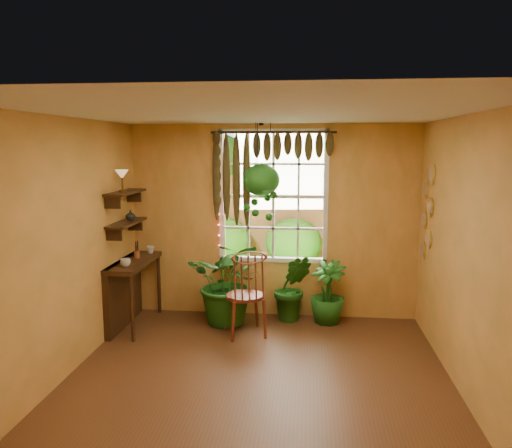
# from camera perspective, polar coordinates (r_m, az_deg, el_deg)

# --- Properties ---
(floor) EXTENTS (4.50, 4.50, 0.00)m
(floor) POSITION_cam_1_polar(r_m,az_deg,el_deg) (5.24, -0.05, -18.32)
(floor) COLOR #5A2B19
(floor) RESTS_ON ground
(ceiling) EXTENTS (4.50, 4.50, 0.00)m
(ceiling) POSITION_cam_1_polar(r_m,az_deg,el_deg) (4.67, -0.05, 12.62)
(ceiling) COLOR silver
(ceiling) RESTS_ON wall_back
(wall_back) EXTENTS (4.00, 0.00, 4.00)m
(wall_back) POSITION_cam_1_polar(r_m,az_deg,el_deg) (6.98, 1.96, 0.28)
(wall_back) COLOR #E89C4F
(wall_back) RESTS_ON floor
(wall_left) EXTENTS (0.00, 4.50, 4.50)m
(wall_left) POSITION_cam_1_polar(r_m,az_deg,el_deg) (5.37, -21.81, -2.99)
(wall_left) COLOR #E89C4F
(wall_left) RESTS_ON floor
(wall_right) EXTENTS (0.00, 4.50, 4.50)m
(wall_right) POSITION_cam_1_polar(r_m,az_deg,el_deg) (4.98, 23.55, -4.00)
(wall_right) COLOR #E89C4F
(wall_right) RESTS_ON floor
(window) EXTENTS (1.52, 0.10, 1.86)m
(window) POSITION_cam_1_polar(r_m,az_deg,el_deg) (6.97, 1.99, 3.17)
(window) COLOR white
(window) RESTS_ON wall_back
(valance_vine) EXTENTS (1.70, 0.12, 1.10)m
(valance_vine) POSITION_cam_1_polar(r_m,az_deg,el_deg) (6.82, 1.23, 7.90)
(valance_vine) COLOR #34200E
(valance_vine) RESTS_ON window
(string_lights) EXTENTS (0.03, 0.03, 1.54)m
(string_lights) POSITION_cam_1_polar(r_m,az_deg,el_deg) (6.97, -4.32, 3.56)
(string_lights) COLOR #FF2633
(string_lights) RESTS_ON window
(wall_plates) EXTENTS (0.04, 0.32, 1.10)m
(wall_plates) POSITION_cam_1_polar(r_m,az_deg,el_deg) (6.64, 18.96, 1.10)
(wall_plates) COLOR beige
(wall_plates) RESTS_ON wall_right
(counter_ledge) EXTENTS (0.40, 1.20, 0.90)m
(counter_ledge) POSITION_cam_1_polar(r_m,az_deg,el_deg) (6.93, -14.55, -6.81)
(counter_ledge) COLOR #34200E
(counter_ledge) RESTS_ON floor
(shelf_lower) EXTENTS (0.25, 0.90, 0.04)m
(shelf_lower) POSITION_cam_1_polar(r_m,az_deg,el_deg) (6.75, -14.56, 0.13)
(shelf_lower) COLOR #34200E
(shelf_lower) RESTS_ON wall_left
(shelf_upper) EXTENTS (0.25, 0.90, 0.04)m
(shelf_upper) POSITION_cam_1_polar(r_m,az_deg,el_deg) (6.70, -14.69, 3.51)
(shelf_upper) COLOR #34200E
(shelf_upper) RESTS_ON wall_left
(backyard) EXTENTS (14.00, 10.00, 12.00)m
(backyard) POSITION_cam_1_polar(r_m,az_deg,el_deg) (11.56, 4.85, 3.37)
(backyard) COLOR #2C621C
(backyard) RESTS_ON ground
(windsor_chair) EXTENTS (0.63, 0.64, 1.30)m
(windsor_chair) POSITION_cam_1_polar(r_m,az_deg,el_deg) (6.42, -1.17, -9.44)
(windsor_chair) COLOR maroon
(windsor_chair) RESTS_ON floor
(potted_plant_left) EXTENTS (1.10, 0.97, 1.17)m
(potted_plant_left) POSITION_cam_1_polar(r_m,az_deg,el_deg) (6.79, -3.04, -6.60)
(potted_plant_left) COLOR #184A13
(potted_plant_left) RESTS_ON floor
(potted_plant_mid) EXTENTS (0.54, 0.45, 0.93)m
(potted_plant_mid) POSITION_cam_1_polar(r_m,az_deg,el_deg) (6.94, 4.19, -7.27)
(potted_plant_mid) COLOR #184A13
(potted_plant_mid) RESTS_ON floor
(potted_plant_right) EXTENTS (0.63, 0.63, 0.85)m
(potted_plant_right) POSITION_cam_1_polar(r_m,az_deg,el_deg) (6.91, 8.19, -7.74)
(potted_plant_right) COLOR #184A13
(potted_plant_right) RESTS_ON floor
(hanging_basket) EXTENTS (0.50, 0.50, 1.31)m
(hanging_basket) POSITION_cam_1_polar(r_m,az_deg,el_deg) (6.70, 0.60, 4.76)
(hanging_basket) COLOR black
(hanging_basket) RESTS_ON ceiling
(cup_a) EXTENTS (0.15, 0.15, 0.10)m
(cup_a) POSITION_cam_1_polar(r_m,az_deg,el_deg) (6.48, -14.70, -4.30)
(cup_a) COLOR silver
(cup_a) RESTS_ON counter_ledge
(cup_b) EXTENTS (0.13, 0.13, 0.10)m
(cup_b) POSITION_cam_1_polar(r_m,az_deg,el_deg) (7.19, -11.99, -2.88)
(cup_b) COLOR beige
(cup_b) RESTS_ON counter_ledge
(brush_jar) EXTENTS (0.08, 0.08, 0.30)m
(brush_jar) POSITION_cam_1_polar(r_m,az_deg,el_deg) (6.91, -13.47, -2.86)
(brush_jar) COLOR brown
(brush_jar) RESTS_ON counter_ledge
(shelf_vase) EXTENTS (0.16, 0.16, 0.13)m
(shelf_vase) POSITION_cam_1_polar(r_m,az_deg,el_deg) (6.85, -14.17, 0.99)
(shelf_vase) COLOR #B2AD99
(shelf_vase) RESTS_ON shelf_lower
(tiffany_lamp) EXTENTS (0.17, 0.17, 0.28)m
(tiffany_lamp) POSITION_cam_1_polar(r_m,az_deg,el_deg) (6.55, -15.07, 5.36)
(tiffany_lamp) COLOR brown
(tiffany_lamp) RESTS_ON shelf_upper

